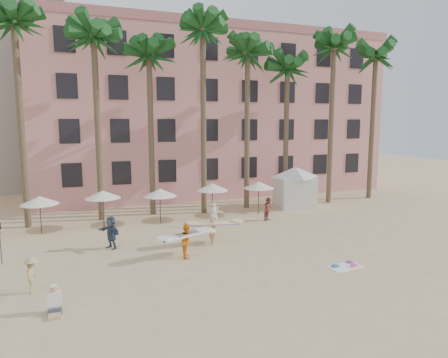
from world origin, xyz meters
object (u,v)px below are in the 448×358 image
(carrier_white, at_px, (187,240))
(carrier_yellow, at_px, (213,227))
(pink_hotel, at_px, (207,116))
(cabana, at_px, (295,183))

(carrier_white, bearing_deg, carrier_yellow, 39.97)
(carrier_white, bearing_deg, pink_hotel, 69.28)
(cabana, height_order, carrier_white, cabana)
(cabana, bearing_deg, pink_hotel, 108.77)
(pink_hotel, bearing_deg, carrier_white, -110.72)
(pink_hotel, xyz_separation_m, cabana, (4.09, -12.03, -5.93))
(cabana, distance_m, carrier_white, 15.47)
(pink_hotel, height_order, cabana, pink_hotel)
(pink_hotel, xyz_separation_m, carrier_white, (-8.12, -21.47, -7.03))
(pink_hotel, xyz_separation_m, carrier_yellow, (-6.07, -19.75, -6.97))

